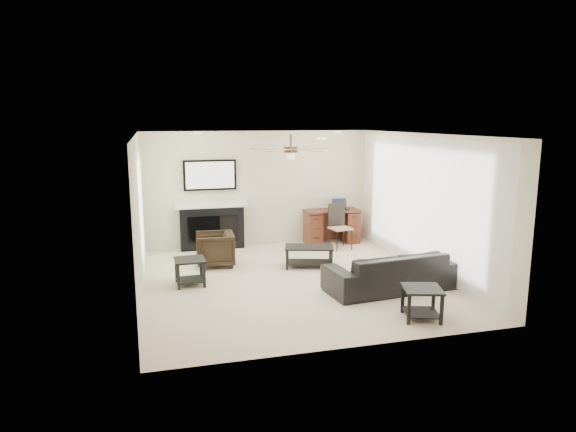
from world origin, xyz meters
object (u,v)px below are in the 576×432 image
(armchair, at_px, (215,249))
(coffee_table, at_px, (309,257))
(fireplace_unit, at_px, (211,205))
(desk, at_px, (332,226))
(sofa, at_px, (391,271))

(armchair, relative_size, coffee_table, 0.79)
(fireplace_unit, xyz_separation_m, desk, (2.65, -0.18, -0.57))
(sofa, relative_size, armchair, 3.04)
(armchair, xyz_separation_m, coffee_table, (1.70, -0.55, -0.12))
(sofa, xyz_separation_m, coffee_table, (-0.90, 1.60, -0.11))
(fireplace_unit, bearing_deg, sofa, -54.34)
(coffee_table, relative_size, fireplace_unit, 0.47)
(armchair, xyz_separation_m, fireplace_unit, (0.11, 1.32, 0.63))
(armchair, height_order, fireplace_unit, fireplace_unit)
(coffee_table, bearing_deg, armchair, 178.40)
(coffee_table, bearing_deg, fireplace_unit, 146.69)
(armchair, height_order, coffee_table, armchair)
(armchair, bearing_deg, desk, 115.74)
(sofa, relative_size, desk, 1.77)
(sofa, relative_size, fireplace_unit, 1.13)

